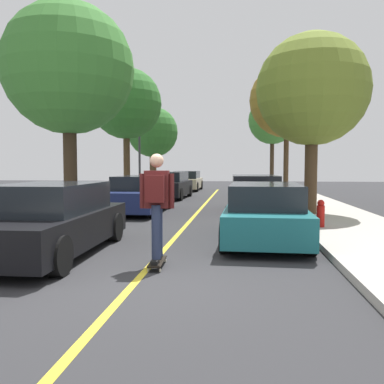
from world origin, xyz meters
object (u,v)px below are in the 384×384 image
Objects in this scene: street_tree_right_far at (272,120)px; fire_hydrant at (321,213)px; street_tree_left_near at (126,104)px; streetlamp at (139,143)px; parked_car_left_near at (140,194)px; parked_car_right_near at (255,193)px; skateboard at (157,262)px; street_tree_left_nearest at (69,69)px; street_tree_left_far at (153,133)px; street_tree_right_nearest at (312,90)px; skateboarder at (157,200)px; parked_car_right_nearest at (265,213)px; parked_car_left_farthest at (187,181)px; parked_car_left_far at (170,185)px; street_tree_right_near at (287,101)px; parked_car_left_nearest at (51,220)px.

fire_hydrant is (-0.27, -19.39, -4.46)m from street_tree_right_far.
streetlamp is at bearing 89.58° from street_tree_left_near.
parked_car_left_near is 0.99× the size of parked_car_right_near.
parked_car_left_near reaches higher than skateboard.
street_tree_left_nearest is at bearing 166.06° from fire_hydrant.
street_tree_left_far reaches higher than parked_car_right_near.
street_tree_right_nearest reaches higher than fire_hydrant.
street_tree_left_nearest is 9.53× the size of fire_hydrant.
skateboarder is at bearing -117.23° from street_tree_right_nearest.
parked_car_right_near is at bearing 89.99° from parked_car_right_nearest.
parked_car_right_nearest is 3.32m from skateboard.
street_tree_left_far reaches higher than streetlamp.
street_tree_right_nearest is (7.71, -5.37, -0.49)m from street_tree_left_near.
street_tree_left_far is (-1.77, -2.99, 3.12)m from parked_car_left_farthest.
street_tree_right_nearest reaches higher than parked_car_left_far.
street_tree_left_near is 0.93× the size of street_tree_right_near.
skateboard is at bearing -77.91° from street_tree_left_far.
street_tree_right_near is 15.45m from skateboarder.
street_tree_right_far is (5.94, 1.80, 4.29)m from parked_car_left_farthest.
skateboarder is at bearing -56.00° from street_tree_left_nearest.
street_tree_left_far is 13.82m from street_tree_right_nearest.
street_tree_right_nearest is 0.88× the size of street_tree_right_near.
street_tree_left_nearest is at bearing -130.26° from parked_car_left_near.
street_tree_right_far is (5.94, 8.83, 4.26)m from parked_car_left_far.
parked_car_right_nearest is at bearing -28.72° from street_tree_left_nearest.
parked_car_left_farthest is 10.26m from street_tree_right_near.
street_tree_right_near is (5.94, -0.14, 4.28)m from parked_car_left_far.
street_tree_right_far is (7.71, 10.87, 0.30)m from street_tree_left_near.
parked_car_left_far is 0.98× the size of parked_car_right_near.
parked_car_left_far is at bearing 49.12° from street_tree_left_near.
parked_car_left_far reaches higher than parked_car_left_nearest.
street_tree_right_far is (5.94, 22.68, 4.29)m from parked_car_left_nearest.
parked_car_right_nearest is at bearing 53.54° from skateboard.
streetlamp is at bearing 123.98° from fire_hydrant.
street_tree_left_far is at bearing 90.29° from streetlamp.
parked_car_left_far is 7.10m from parked_car_right_near.
streetlamp reaches higher than fire_hydrant.
parked_car_right_near is 0.69× the size of street_tree_right_far.
parked_car_left_nearest is at bearing 160.58° from skateboarder.
street_tree_right_near is at bearing 66.57° from parked_car_left_nearest.
street_tree_right_far reaches higher than parked_car_left_farthest.
parked_car_left_nearest is 18.25m from street_tree_left_far.
parked_car_right_near is at bearing 11.86° from parked_car_left_near.
fire_hydrant is at bearing -90.79° from street_tree_right_far.
parked_car_right_nearest is 0.83× the size of street_tree_left_far.
street_tree_right_far is at bearing 56.05° from parked_car_left_far.
skateboard is (-3.45, -4.04, -0.40)m from fire_hydrant.
street_tree_left_near reaches higher than street_tree_left_far.
street_tree_left_near is (-1.77, -2.04, 3.96)m from parked_car_left_far.
parked_car_left_farthest is 19.45m from parked_car_right_nearest.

